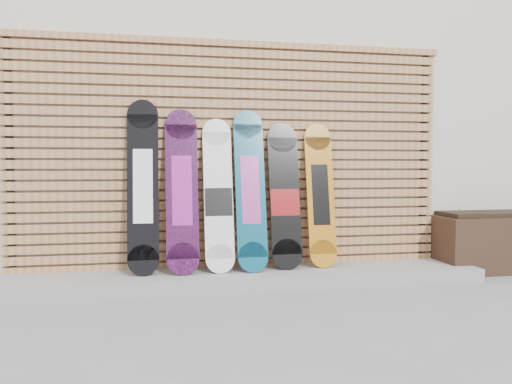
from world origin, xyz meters
TOP-DOWN VIEW (x-y plane):
  - ground at (0.00, 0.00)m, footprint 80.00×80.00m
  - building at (0.50, 3.50)m, footprint 12.00×5.00m
  - concrete_step at (-0.15, 0.68)m, footprint 4.60×0.70m
  - slat_wall at (-0.15, 0.97)m, footprint 4.26×0.08m
  - planter_box at (2.64, 0.80)m, footprint 1.38×0.57m
  - snowboard_0 at (-1.00, 0.78)m, footprint 0.28×0.32m
  - snowboard_1 at (-0.65, 0.77)m, footprint 0.29×0.36m
  - snowboard_2 at (-0.32, 0.77)m, footprint 0.27×0.34m
  - snowboard_3 at (-0.02, 0.76)m, footprint 0.28×0.36m
  - snowboard_4 at (0.32, 0.79)m, footprint 0.29×0.31m
  - snowboard_5 at (0.68, 0.81)m, footprint 0.27×0.28m

SIDE VIEW (x-z plane):
  - ground at x=0.00m, z-range 0.00..0.00m
  - concrete_step at x=-0.15m, z-range 0.00..0.12m
  - planter_box at x=2.64m, z-range -0.01..0.61m
  - snowboard_4 at x=0.32m, z-range 0.11..1.50m
  - snowboard_5 at x=0.68m, z-range 0.12..1.51m
  - snowboard_2 at x=-0.32m, z-range 0.11..1.53m
  - snowboard_1 at x=-0.65m, z-range 0.12..1.62m
  - snowboard_3 at x=-0.02m, z-range 0.12..1.63m
  - snowboard_0 at x=-1.00m, z-range 0.12..1.71m
  - slat_wall at x=-0.15m, z-range 0.06..2.35m
  - building at x=0.50m, z-range 0.00..3.60m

